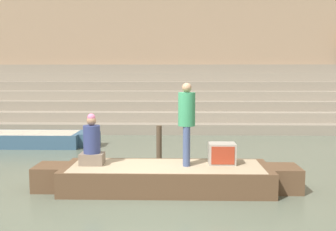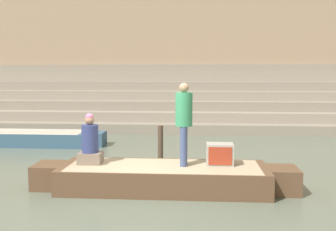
% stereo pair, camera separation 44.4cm
% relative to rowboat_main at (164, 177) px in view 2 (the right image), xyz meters
% --- Properties ---
extents(ground_plane, '(120.00, 120.00, 0.00)m').
position_rel_rowboat_main_xyz_m(ground_plane, '(-0.37, -0.36, -0.27)').
color(ground_plane, '#566051').
extents(ghat_steps, '(36.00, 4.63, 2.77)m').
position_rel_rowboat_main_xyz_m(ghat_steps, '(-0.37, 9.99, 0.72)').
color(ghat_steps, gray).
rests_on(ghat_steps, ground).
extents(back_wall, '(34.20, 1.28, 8.92)m').
position_rel_rowboat_main_xyz_m(back_wall, '(-0.37, 12.23, 4.16)').
color(back_wall, '#937A60').
rests_on(back_wall, ground).
extents(rowboat_main, '(5.39, 1.50, 0.50)m').
position_rel_rowboat_main_xyz_m(rowboat_main, '(0.00, 0.00, 0.00)').
color(rowboat_main, brown).
rests_on(rowboat_main, ground).
extents(person_standing, '(0.35, 0.35, 1.69)m').
position_rel_rowboat_main_xyz_m(person_standing, '(0.41, 0.07, 1.21)').
color(person_standing, '#3D4C75').
rests_on(person_standing, rowboat_main).
extents(person_rowing, '(0.48, 0.38, 1.06)m').
position_rel_rowboat_main_xyz_m(person_rowing, '(-1.54, 0.08, 0.66)').
color(person_rowing, '#756656').
rests_on(person_rowing, rowboat_main).
extents(tv_set, '(0.55, 0.39, 0.44)m').
position_rel_rowboat_main_xyz_m(tv_set, '(1.14, 0.16, 0.46)').
color(tv_set, '#9E998E').
rests_on(tv_set, rowboat_main).
extents(moored_boat_shore, '(5.19, 1.33, 0.44)m').
position_rel_rowboat_main_xyz_m(moored_boat_shore, '(-4.95, 4.71, -0.03)').
color(moored_boat_shore, '#33516B').
rests_on(moored_boat_shore, ground).
extents(mooring_post, '(0.14, 0.14, 1.07)m').
position_rel_rowboat_main_xyz_m(mooring_post, '(-0.24, 1.89, 0.27)').
color(mooring_post, '#473828').
rests_on(mooring_post, ground).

